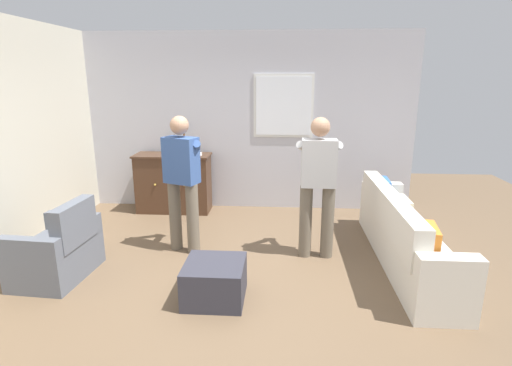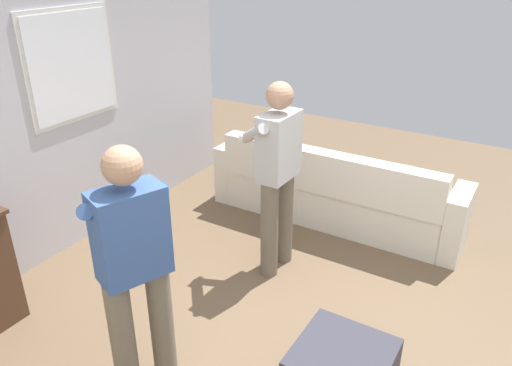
# 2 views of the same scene
# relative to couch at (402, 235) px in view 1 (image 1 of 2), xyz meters

# --- Properties ---
(ground) EXTENTS (10.40, 10.40, 0.00)m
(ground) POSITION_rel_couch_xyz_m (-1.93, -0.66, -0.33)
(ground) COLOR brown
(wall_back_with_window) EXTENTS (5.20, 0.15, 2.80)m
(wall_back_with_window) POSITION_rel_couch_xyz_m (-1.92, 2.00, 1.07)
(wall_back_with_window) COLOR silver
(wall_back_with_window) RESTS_ON ground
(couch) EXTENTS (0.57, 2.61, 0.83)m
(couch) POSITION_rel_couch_xyz_m (0.00, 0.00, 0.00)
(couch) COLOR silver
(couch) RESTS_ON ground
(armchair) EXTENTS (0.70, 0.92, 0.85)m
(armchair) POSITION_rel_couch_xyz_m (-3.79, -0.61, -0.04)
(armchair) COLOR slate
(armchair) RESTS_ON ground
(sideboard_cabinet) EXTENTS (1.19, 0.49, 0.93)m
(sideboard_cabinet) POSITION_rel_couch_xyz_m (-3.13, 1.64, 0.14)
(sideboard_cabinet) COLOR #472D1E
(sideboard_cabinet) RESTS_ON ground
(bottle_wine_green) EXTENTS (0.08, 0.08, 0.30)m
(bottle_wine_green) POSITION_rel_couch_xyz_m (-3.10, 1.69, 0.72)
(bottle_wine_green) COLOR #1E4C23
(bottle_wine_green) RESTS_ON sideboard_cabinet
(bottle_liquor_amber) EXTENTS (0.06, 0.06, 0.37)m
(bottle_liquor_amber) POSITION_rel_couch_xyz_m (-2.91, 1.59, 0.75)
(bottle_liquor_amber) COLOR #593314
(bottle_liquor_amber) RESTS_ON sideboard_cabinet
(ottoman) EXTENTS (0.58, 0.58, 0.38)m
(ottoman) POSITION_rel_couch_xyz_m (-2.04, -0.95, -0.14)
(ottoman) COLOR #33333D
(ottoman) RESTS_ON ground
(person_standing_left) EXTENTS (0.52, 0.52, 1.68)m
(person_standing_left) POSITION_rel_couch_xyz_m (-2.59, 0.16, 0.60)
(person_standing_left) COLOR #6B6051
(person_standing_left) RESTS_ON ground
(person_standing_right) EXTENTS (0.56, 0.48, 1.68)m
(person_standing_right) POSITION_rel_couch_xyz_m (-0.98, 0.11, 0.60)
(person_standing_right) COLOR #6B6051
(person_standing_right) RESTS_ON ground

